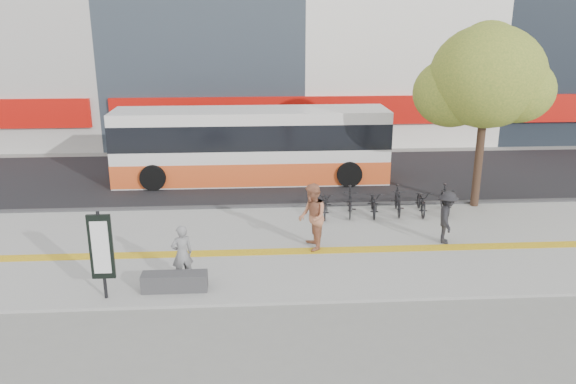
{
  "coord_description": "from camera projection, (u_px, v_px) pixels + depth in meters",
  "views": [
    {
      "loc": [
        -0.62,
        -14.1,
        6.62
      ],
      "look_at": [
        0.4,
        2.0,
        1.56
      ],
      "focal_mm": 35.7,
      "sensor_mm": 36.0,
      "label": 1
    }
  ],
  "objects": [
    {
      "name": "street",
      "position": [
        268.0,
        177.0,
        24.01
      ],
      "size": [
        40.0,
        8.0,
        0.06
      ],
      "primitive_type": "cube",
      "color": "black",
      "rests_on": "ground"
    },
    {
      "name": "curb",
      "position": [
        271.0,
        207.0,
        20.19
      ],
      "size": [
        40.0,
        0.25,
        0.14
      ],
      "primitive_type": "cube",
      "color": "#343336",
      "rests_on": "ground"
    },
    {
      "name": "tactile_strip",
      "position": [
        276.0,
        252.0,
        16.37
      ],
      "size": [
        40.0,
        0.45,
        0.01
      ],
      "primitive_type": "cube",
      "color": "yellow",
      "rests_on": "sidewalk"
    },
    {
      "name": "bus",
      "position": [
        252.0,
        147.0,
        23.07
      ],
      "size": [
        10.91,
        2.59,
        2.91
      ],
      "color": "silver",
      "rests_on": "street"
    },
    {
      "name": "street_tree",
      "position": [
        485.0,
        79.0,
        19.12
      ],
      "size": [
        4.4,
        3.8,
        6.31
      ],
      "color": "#322017",
      "rests_on": "sidewalk"
    },
    {
      "name": "seated_woman",
      "position": [
        182.0,
        254.0,
        14.36
      ],
      "size": [
        0.65,
        0.56,
        1.52
      ],
      "primitive_type": "imported",
      "rotation": [
        0.0,
        0.0,
        3.56
      ],
      "color": "black",
      "rests_on": "sidewalk"
    },
    {
      "name": "pedestrian_dark",
      "position": [
        447.0,
        217.0,
        16.82
      ],
      "size": [
        0.82,
        1.14,
        1.58
      ],
      "primitive_type": "imported",
      "rotation": [
        0.0,
        0.0,
        1.33
      ],
      "color": "black",
      "rests_on": "sidewalk"
    },
    {
      "name": "bench",
      "position": [
        175.0,
        282.0,
        14.06
      ],
      "size": [
        1.6,
        0.45,
        0.45
      ],
      "primitive_type": "cube",
      "color": "#343336",
      "rests_on": "sidewalk"
    },
    {
      "name": "sidewalk",
      "position": [
        276.0,
        246.0,
        16.86
      ],
      "size": [
        40.0,
        7.0,
        0.08
      ],
      "primitive_type": "cube",
      "color": "gray",
      "rests_on": "ground"
    },
    {
      "name": "bicycle_row",
      "position": [
        385.0,
        201.0,
        19.33
      ],
      "size": [
        4.83,
        1.7,
        0.96
      ],
      "color": "black",
      "rests_on": "sidewalk"
    },
    {
      "name": "pedestrian_tan",
      "position": [
        312.0,
        217.0,
        16.31
      ],
      "size": [
        0.81,
        1.0,
        1.94
      ],
      "primitive_type": "imported",
      "rotation": [
        0.0,
        0.0,
        -1.49
      ],
      "color": "#AF6C4C",
      "rests_on": "sidewalk"
    },
    {
      "name": "signboard",
      "position": [
        101.0,
        248.0,
        13.35
      ],
      "size": [
        0.55,
        0.1,
        2.2
      ],
      "color": "black",
      "rests_on": "sidewalk"
    },
    {
      "name": "ground",
      "position": [
        278.0,
        269.0,
        15.45
      ],
      "size": [
        120.0,
        120.0,
        0.0
      ],
      "primitive_type": "plane",
      "color": "slate",
      "rests_on": "ground"
    }
  ]
}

